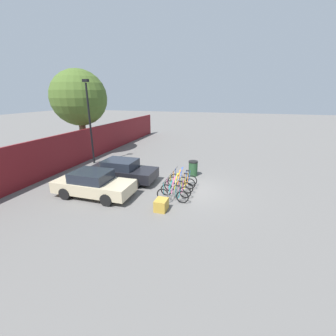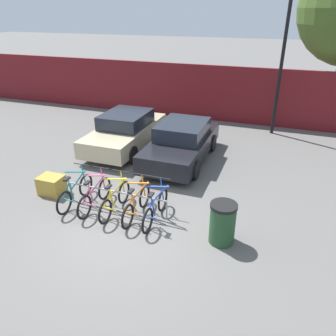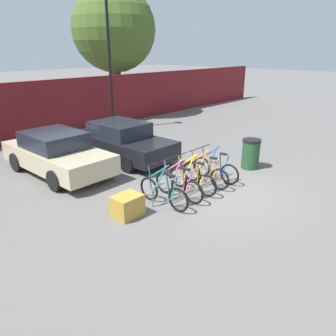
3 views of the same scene
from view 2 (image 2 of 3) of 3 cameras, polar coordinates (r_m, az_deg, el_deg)
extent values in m
plane|color=#605E5B|center=(8.54, -7.60, -10.08)|extent=(120.00, 120.00, 0.00)
cube|color=maroon|center=(16.33, 7.63, 12.77)|extent=(36.00, 0.16, 2.62)
cylinder|color=gray|center=(8.96, -9.06, -4.08)|extent=(2.92, 0.04, 0.04)
cylinder|color=gray|center=(9.82, -16.48, -3.90)|extent=(0.04, 0.04, 0.55)
cylinder|color=gray|center=(8.58, -0.24, -7.39)|extent=(0.04, 0.04, 0.55)
torus|color=black|center=(9.20, -17.64, -5.83)|extent=(0.06, 0.66, 0.66)
torus|color=black|center=(9.92, -14.12, -2.89)|extent=(0.06, 0.66, 0.66)
cylinder|color=#197A7F|center=(9.51, -15.51, -2.19)|extent=(0.60, 0.04, 0.76)
cylinder|color=#197A7F|center=(9.34, -15.91, -0.66)|extent=(0.68, 0.04, 0.16)
cylinder|color=#197A7F|center=(9.31, -16.61, -3.43)|extent=(0.14, 0.04, 0.63)
cylinder|color=#197A7F|center=(9.16, -17.34, -3.86)|extent=(0.32, 0.03, 0.58)
cylinder|color=#197A7F|center=(9.35, -16.90, -5.36)|extent=(0.40, 0.03, 0.08)
cylinder|color=#197A7F|center=(9.74, -14.47, -1.22)|extent=(0.12, 0.04, 0.69)
cylinder|color=black|center=(9.55, -14.84, 0.62)|extent=(0.52, 0.03, 0.03)
cube|color=black|center=(9.09, -17.21, -1.83)|extent=(0.10, 0.22, 0.05)
torus|color=black|center=(8.87, -14.37, -6.65)|extent=(0.06, 0.66, 0.66)
torus|color=black|center=(9.61, -10.99, -3.54)|extent=(0.06, 0.66, 0.66)
cylinder|color=#E55993|center=(9.19, -12.29, -2.85)|extent=(0.60, 0.04, 0.76)
cylinder|color=#E55993|center=(9.01, -12.64, -1.28)|extent=(0.68, 0.04, 0.16)
cylinder|color=#E55993|center=(8.98, -13.35, -4.15)|extent=(0.14, 0.04, 0.63)
cylinder|color=#E55993|center=(8.82, -14.05, -4.62)|extent=(0.32, 0.03, 0.58)
cylinder|color=#E55993|center=(9.02, -13.66, -6.16)|extent=(0.40, 0.03, 0.08)
cylinder|color=#E55993|center=(9.42, -11.29, -1.83)|extent=(0.12, 0.04, 0.69)
cylinder|color=black|center=(9.23, -11.61, 0.06)|extent=(0.52, 0.03, 0.03)
cube|color=black|center=(8.75, -13.90, -2.51)|extent=(0.10, 0.22, 0.05)
torus|color=black|center=(8.57, -10.87, -7.51)|extent=(0.06, 0.66, 0.66)
torus|color=black|center=(9.34, -7.68, -4.21)|extent=(0.06, 0.66, 0.66)
cylinder|color=yellow|center=(8.90, -8.87, -3.54)|extent=(0.60, 0.04, 0.76)
cylinder|color=yellow|center=(8.72, -9.17, -1.93)|extent=(0.68, 0.04, 0.16)
cylinder|color=yellow|center=(8.68, -9.88, -4.91)|extent=(0.14, 0.04, 0.63)
cylinder|color=yellow|center=(8.52, -10.54, -5.41)|extent=(0.32, 0.03, 0.58)
cylinder|color=yellow|center=(8.73, -10.20, -6.98)|extent=(0.40, 0.03, 0.08)
cylinder|color=yellow|center=(9.14, -7.93, -2.47)|extent=(0.12, 0.04, 0.69)
cylinder|color=black|center=(8.94, -8.19, -0.53)|extent=(0.52, 0.03, 0.03)
cube|color=black|center=(8.45, -10.36, -3.23)|extent=(0.10, 0.22, 0.05)
torus|color=black|center=(8.30, -7.04, -8.41)|extent=(0.06, 0.66, 0.66)
torus|color=black|center=(9.10, -4.11, -4.92)|extent=(0.06, 0.66, 0.66)
cylinder|color=orange|center=(8.65, -5.16, -4.28)|extent=(0.60, 0.04, 0.76)
cylinder|color=orange|center=(8.45, -5.39, -2.63)|extent=(0.68, 0.04, 0.16)
cylinder|color=orange|center=(8.42, -6.09, -5.71)|extent=(0.14, 0.04, 0.63)
cylinder|color=orange|center=(8.26, -6.70, -6.24)|extent=(0.32, 0.03, 0.58)
cylinder|color=orange|center=(8.46, -6.43, -7.84)|extent=(0.40, 0.03, 0.08)
cylinder|color=orange|center=(8.89, -4.29, -3.15)|extent=(0.12, 0.04, 0.69)
cylinder|color=black|center=(8.68, -4.48, -1.17)|extent=(0.52, 0.03, 0.03)
cube|color=black|center=(8.17, -6.48, -4.00)|extent=(0.10, 0.22, 0.05)
torus|color=black|center=(8.11, -3.59, -9.19)|extent=(0.06, 0.66, 0.66)
torus|color=black|center=(8.92, -0.93, -5.54)|extent=(0.06, 0.66, 0.66)
cylinder|color=#284CB7|center=(8.46, -1.83, -4.92)|extent=(0.60, 0.04, 0.76)
cylinder|color=#284CB7|center=(8.26, -1.99, -3.25)|extent=(0.68, 0.04, 0.16)
cylinder|color=#284CB7|center=(8.23, -2.68, -6.41)|extent=(0.14, 0.04, 0.63)
cylinder|color=#284CB7|center=(8.06, -3.23, -6.97)|extent=(0.32, 0.03, 0.58)
cylinder|color=#284CB7|center=(8.27, -3.03, -8.58)|extent=(0.40, 0.03, 0.08)
cylinder|color=#284CB7|center=(8.71, -1.04, -3.74)|extent=(0.12, 0.04, 0.69)
cylinder|color=black|center=(8.50, -1.16, -1.74)|extent=(0.52, 0.03, 0.03)
cube|color=black|center=(7.98, -2.99, -4.68)|extent=(0.10, 0.22, 0.05)
cube|color=#C1B28E|center=(13.01, -7.40, 5.90)|extent=(1.80, 4.28, 0.62)
cube|color=#1E232D|center=(12.91, -7.33, 8.43)|extent=(1.58, 1.97, 0.52)
cylinder|color=black|center=(14.50, -8.18, 6.96)|extent=(0.20, 0.64, 0.64)
cylinder|color=black|center=(13.81, -1.84, 6.24)|extent=(0.20, 0.64, 0.64)
cylinder|color=black|center=(12.51, -13.39, 3.35)|extent=(0.20, 0.64, 0.64)
cylinder|color=black|center=(11.71, -6.30, 2.32)|extent=(0.20, 0.64, 0.64)
cube|color=black|center=(11.78, 2.37, 3.92)|extent=(1.80, 4.30, 0.62)
cube|color=#1E232D|center=(11.67, 2.58, 6.70)|extent=(1.58, 1.98, 0.52)
cylinder|color=black|center=(13.22, 0.46, 5.33)|extent=(0.20, 0.64, 0.64)
cylinder|color=black|center=(12.80, 7.72, 4.36)|extent=(0.20, 0.64, 0.64)
cylinder|color=black|center=(11.08, -3.84, 1.01)|extent=(0.20, 0.64, 0.64)
cylinder|color=black|center=(10.57, 4.70, -0.32)|extent=(0.20, 0.64, 0.64)
cylinder|color=black|center=(14.68, 19.20, 17.07)|extent=(0.14, 0.14, 6.10)
cylinder|color=#234728|center=(7.83, 9.44, -9.70)|extent=(0.60, 0.60, 0.95)
cylinder|color=black|center=(7.54, 9.73, -6.52)|extent=(0.63, 0.63, 0.08)
cube|color=#B28C33|center=(10.34, -19.59, -2.80)|extent=(0.70, 0.56, 0.55)
camera|label=1|loc=(15.70, -59.67, 15.00)|focal=24.00mm
camera|label=3|loc=(11.01, -63.90, 6.02)|focal=35.00mm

